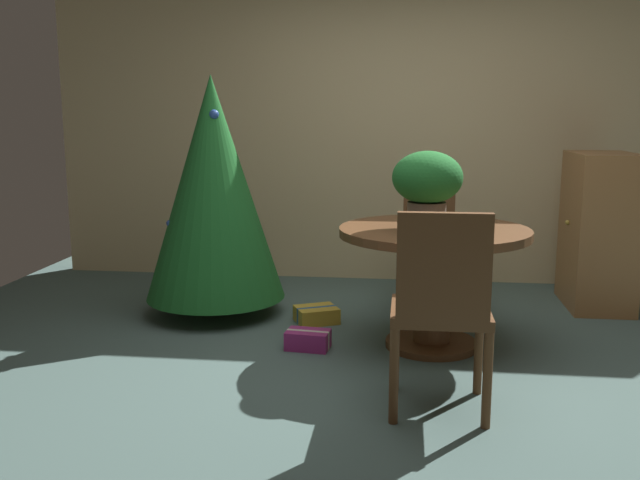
{
  "coord_description": "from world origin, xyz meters",
  "views": [
    {
      "loc": [
        0.03,
        -3.82,
        1.44
      ],
      "look_at": [
        -0.46,
        0.14,
        0.7
      ],
      "focal_mm": 39.43,
      "sensor_mm": 36.0,
      "label": 1
    }
  ],
  "objects_px": {
    "wooden_chair_near": "(441,302)",
    "wooden_chair_far": "(429,239)",
    "gift_box_purple": "(308,340)",
    "round_dining_table": "(433,262)",
    "gift_box_gold": "(317,315)",
    "flower_vase": "(427,182)",
    "wooden_cabinet": "(599,231)",
    "holiday_tree": "(213,188)"
  },
  "relations": [
    {
      "from": "wooden_chair_far",
      "to": "wooden_cabinet",
      "type": "relative_size",
      "value": 0.77
    },
    {
      "from": "wooden_chair_near",
      "to": "round_dining_table",
      "type": "bearing_deg",
      "value": 90.0
    },
    {
      "from": "gift_box_purple",
      "to": "wooden_cabinet",
      "type": "distance_m",
      "value": 2.39
    },
    {
      "from": "flower_vase",
      "to": "gift_box_gold",
      "type": "distance_m",
      "value": 1.29
    },
    {
      "from": "round_dining_table",
      "to": "wooden_chair_far",
      "type": "distance_m",
      "value": 0.98
    },
    {
      "from": "flower_vase",
      "to": "wooden_chair_far",
      "type": "relative_size",
      "value": 0.52
    },
    {
      "from": "wooden_chair_far",
      "to": "flower_vase",
      "type": "bearing_deg",
      "value": -93.03
    },
    {
      "from": "round_dining_table",
      "to": "wooden_chair_far",
      "type": "relative_size",
      "value": 1.3
    },
    {
      "from": "round_dining_table",
      "to": "wooden_chair_near",
      "type": "distance_m",
      "value": 1.0
    },
    {
      "from": "flower_vase",
      "to": "gift_box_purple",
      "type": "distance_m",
      "value": 1.2
    },
    {
      "from": "round_dining_table",
      "to": "wooden_chair_near",
      "type": "height_order",
      "value": "wooden_chair_near"
    },
    {
      "from": "wooden_chair_far",
      "to": "gift_box_purple",
      "type": "bearing_deg",
      "value": -124.14
    },
    {
      "from": "wooden_chair_near",
      "to": "gift_box_purple",
      "type": "relative_size",
      "value": 3.59
    },
    {
      "from": "round_dining_table",
      "to": "wooden_chair_near",
      "type": "relative_size",
      "value": 1.15
    },
    {
      "from": "holiday_tree",
      "to": "wooden_chair_far",
      "type": "bearing_deg",
      "value": 16.01
    },
    {
      "from": "wooden_chair_near",
      "to": "gift_box_purple",
      "type": "distance_m",
      "value": 1.25
    },
    {
      "from": "wooden_cabinet",
      "to": "wooden_chair_far",
      "type": "bearing_deg",
      "value": -174.96
    },
    {
      "from": "wooden_chair_far",
      "to": "holiday_tree",
      "type": "bearing_deg",
      "value": -163.99
    },
    {
      "from": "flower_vase",
      "to": "gift_box_purple",
      "type": "bearing_deg",
      "value": -172.01
    },
    {
      "from": "gift_box_purple",
      "to": "wooden_chair_near",
      "type": "bearing_deg",
      "value": -49.05
    },
    {
      "from": "wooden_chair_near",
      "to": "gift_box_gold",
      "type": "bearing_deg",
      "value": 118.5
    },
    {
      "from": "flower_vase",
      "to": "wooden_chair_near",
      "type": "distance_m",
      "value": 1.07
    },
    {
      "from": "wooden_chair_near",
      "to": "gift_box_gold",
      "type": "xyz_separation_m",
      "value": [
        -0.77,
        1.42,
        -0.51
      ]
    },
    {
      "from": "wooden_chair_far",
      "to": "gift_box_purple",
      "type": "height_order",
      "value": "wooden_chair_far"
    },
    {
      "from": "flower_vase",
      "to": "wooden_cabinet",
      "type": "bearing_deg",
      "value": 40.93
    },
    {
      "from": "flower_vase",
      "to": "wooden_cabinet",
      "type": "relative_size",
      "value": 0.41
    },
    {
      "from": "wooden_chair_near",
      "to": "wooden_chair_far",
      "type": "distance_m",
      "value": 1.98
    },
    {
      "from": "holiday_tree",
      "to": "wooden_cabinet",
      "type": "relative_size",
      "value": 1.48
    },
    {
      "from": "round_dining_table",
      "to": "wooden_chair_far",
      "type": "height_order",
      "value": "wooden_chair_far"
    },
    {
      "from": "holiday_tree",
      "to": "gift_box_purple",
      "type": "xyz_separation_m",
      "value": [
        0.76,
        -0.68,
        -0.85
      ]
    },
    {
      "from": "wooden_chair_far",
      "to": "holiday_tree",
      "type": "height_order",
      "value": "holiday_tree"
    },
    {
      "from": "gift_box_gold",
      "to": "wooden_cabinet",
      "type": "bearing_deg",
      "value": 18.4
    },
    {
      "from": "round_dining_table",
      "to": "holiday_tree",
      "type": "bearing_deg",
      "value": 160.21
    },
    {
      "from": "wooden_chair_near",
      "to": "holiday_tree",
      "type": "xyz_separation_m",
      "value": [
        -1.51,
        1.54,
        0.34
      ]
    },
    {
      "from": "round_dining_table",
      "to": "gift_box_gold",
      "type": "relative_size",
      "value": 3.33
    },
    {
      "from": "holiday_tree",
      "to": "gift_box_purple",
      "type": "bearing_deg",
      "value": -41.67
    },
    {
      "from": "flower_vase",
      "to": "wooden_chair_near",
      "type": "xyz_separation_m",
      "value": [
        0.05,
        -0.97,
        -0.46
      ]
    },
    {
      "from": "wooden_chair_near",
      "to": "gift_box_purple",
      "type": "bearing_deg",
      "value": 130.95
    },
    {
      "from": "holiday_tree",
      "to": "gift_box_gold",
      "type": "distance_m",
      "value": 1.14
    },
    {
      "from": "holiday_tree",
      "to": "gift_box_gold",
      "type": "xyz_separation_m",
      "value": [
        0.74,
        -0.13,
        -0.85
      ]
    },
    {
      "from": "wooden_chair_far",
      "to": "wooden_cabinet",
      "type": "height_order",
      "value": "wooden_cabinet"
    },
    {
      "from": "flower_vase",
      "to": "wooden_chair_far",
      "type": "height_order",
      "value": "flower_vase"
    }
  ]
}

